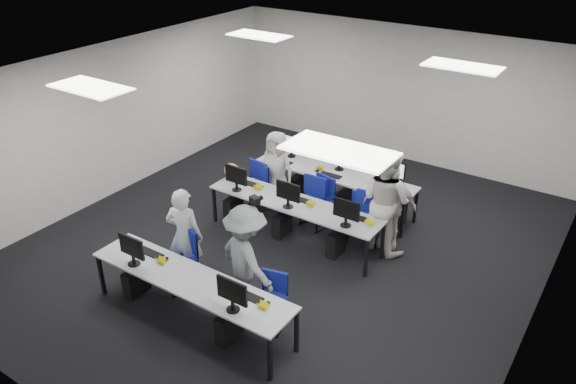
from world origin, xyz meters
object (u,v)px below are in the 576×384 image
Objects in this scene: desk_front at (190,282)px; chair_1 at (271,310)px; student_2 at (277,169)px; chair_3 at (318,210)px; chair_2 at (254,195)px; student_1 at (385,200)px; chair_6 at (320,204)px; desk_mid at (294,205)px; chair_4 at (360,225)px; chair_0 at (180,269)px; chair_5 at (266,187)px; student_0 at (185,236)px; student_3 at (389,205)px; chair_7 at (372,220)px; photographer at (246,259)px.

desk_front is 1.18m from chair_1.
chair_3 is at bearing -13.47° from student_2.
chair_2 is 0.49× the size of student_1.
chair_6 is (0.01, 3.48, -0.38)m from desk_front.
desk_mid is 3.79× the size of chair_4.
student_2 is (-1.93, 2.94, 0.50)m from chair_1.
chair_5 is (-0.51, 2.95, -0.01)m from chair_0.
chair_6 is 0.60× the size of student_0.
student_2 reaches higher than chair_1.
student_3 reaches higher than desk_mid.
chair_5 is at bearing 179.11° from student_2.
student_0 is (-1.69, -2.56, 0.53)m from chair_4.
student_0 is 1.06× the size of student_2.
student_3 is (0.46, 2.82, 0.51)m from chair_1.
chair_0 is at bearing 144.56° from desk_front.
chair_0 reaches higher than chair_7.
chair_2 is 0.56× the size of student_0.
chair_2 is at bearing -160.12° from chair_3.
chair_2 is 2.33m from chair_7.
chair_5 is at bearing 11.64° from student_1.
student_0 is at bearing -140.31° from chair_4.
desk_mid is at bearing 40.98° from student_1.
student_0 is (0.49, -2.39, 0.51)m from chair_2.
chair_2 is 0.66m from student_2.
chair_4 is (1.68, 2.74, -0.04)m from chair_0.
desk_front is 0.84m from photographer.
desk_mid is 1.75× the size of student_1.
student_2 is (-0.23, 2.78, -0.04)m from student_0.
chair_0 is (-0.73, 0.52, -0.38)m from desk_front.
chair_3 is 1.00m from chair_7.
student_0 reaches higher than desk_mid.
student_3 is at bearing -4.16° from chair_4.
chair_6 reaches higher than chair_2.
chair_0 is 1.19× the size of chair_1.
chair_6 is at bearing 95.41° from chair_1.
student_1 is (1.40, 0.63, 0.23)m from desk_mid.
chair_6 is at bearing 123.47° from chair_3.
chair_1 is 0.90× the size of chair_2.
desk_mid is at bearing -1.30° from chair_2.
chair_6 is at bearing -64.08° from photographer.
desk_front and desk_mid have the same top height.
photographer is (1.66, -2.39, 0.54)m from chair_2.
desk_front is at bearing -123.16° from chair_4.
chair_7 reaches higher than chair_6.
student_1 is at bearing 10.94° from chair_3.
photographer reaches higher than student_3.
desk_front is 2.10× the size of student_3.
chair_1 is at bearing 29.12° from desk_front.
student_1 is (2.14, 2.53, 0.11)m from student_0.
chair_5 is 0.61× the size of student_3.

